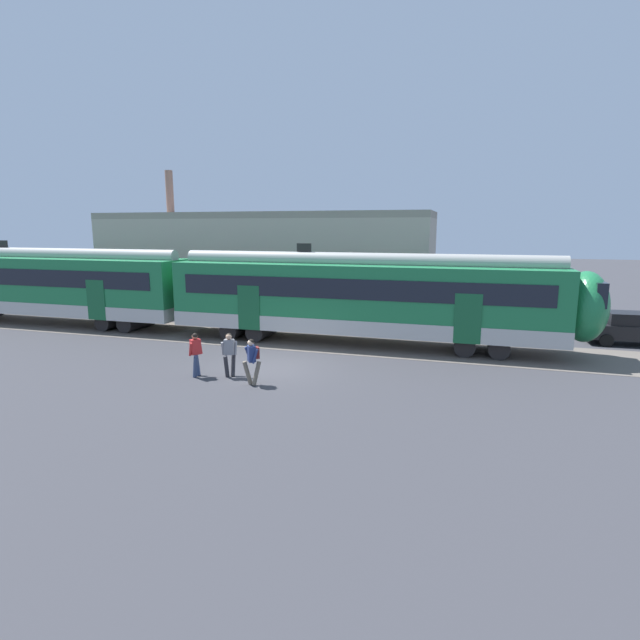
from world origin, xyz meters
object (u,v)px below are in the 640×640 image
Objects in this scene: pedestrian_red at (196,351)px; pedestrian_grey at (229,352)px; commuter_train at (198,291)px; pedestrian_navy at (252,358)px; parked_car_black at (631,328)px.

pedestrian_grey is (1.20, 0.35, 0.00)m from pedestrian_red.
commuter_train reaches higher than pedestrian_grey.
pedestrian_navy is 0.41× the size of parked_car_black.
pedestrian_red is 1.00× the size of pedestrian_navy.
commuter_train is 8.04m from pedestrian_red.
pedestrian_navy is at bearing -143.17° from parked_car_black.
commuter_train reaches higher than pedestrian_red.
parked_car_black is at bearing 31.98° from pedestrian_red.
pedestrian_grey is at bearing 152.08° from pedestrian_navy.
pedestrian_grey is 1.38m from pedestrian_navy.
pedestrian_navy is (2.42, -0.30, 0.03)m from pedestrian_red.
parked_car_black is (14.53, 10.88, -0.21)m from pedestrian_navy.
parked_car_black is (15.75, 10.24, -0.18)m from pedestrian_grey.
commuter_train is 21.23m from parked_car_black.
commuter_train is 8.41m from pedestrian_grey.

